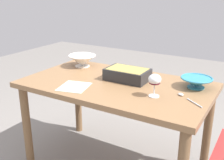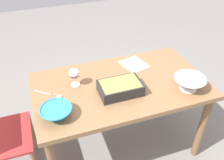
{
  "view_description": "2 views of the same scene",
  "coord_description": "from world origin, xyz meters",
  "px_view_note": "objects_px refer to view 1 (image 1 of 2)",
  "views": [
    {
      "loc": [
        0.97,
        -1.69,
        1.44
      ],
      "look_at": [
        0.03,
        -0.11,
        0.81
      ],
      "focal_mm": 44.07,
      "sensor_mm": 36.0,
      "label": 1
    },
    {
      "loc": [
        0.58,
        1.48,
        1.98
      ],
      "look_at": [
        0.08,
        0.01,
        0.81
      ],
      "focal_mm": 39.73,
      "sensor_mm": 36.0,
      "label": 2
    }
  ],
  "objects_px": {
    "dining_table": "(116,95)",
    "napkin": "(74,87)",
    "casserole_dish": "(127,74)",
    "small_bowl": "(196,82)",
    "serving_spoon": "(185,97)",
    "wine_glass": "(155,81)",
    "mixing_bowl": "(82,60)"
  },
  "relations": [
    {
      "from": "casserole_dish",
      "to": "mixing_bowl",
      "type": "bearing_deg",
      "value": 166.18
    },
    {
      "from": "dining_table",
      "to": "casserole_dish",
      "type": "height_order",
      "value": "casserole_dish"
    },
    {
      "from": "casserole_dish",
      "to": "napkin",
      "type": "bearing_deg",
      "value": -127.98
    },
    {
      "from": "small_bowl",
      "to": "serving_spoon",
      "type": "relative_size",
      "value": 1.13
    },
    {
      "from": "dining_table",
      "to": "serving_spoon",
      "type": "bearing_deg",
      "value": -3.17
    },
    {
      "from": "dining_table",
      "to": "small_bowl",
      "type": "relative_size",
      "value": 6.23
    },
    {
      "from": "dining_table",
      "to": "small_bowl",
      "type": "bearing_deg",
      "value": 20.15
    },
    {
      "from": "small_bowl",
      "to": "mixing_bowl",
      "type": "bearing_deg",
      "value": 178.32
    },
    {
      "from": "wine_glass",
      "to": "mixing_bowl",
      "type": "relative_size",
      "value": 0.62
    },
    {
      "from": "mixing_bowl",
      "to": "small_bowl",
      "type": "relative_size",
      "value": 1.1
    },
    {
      "from": "casserole_dish",
      "to": "serving_spoon",
      "type": "distance_m",
      "value": 0.51
    },
    {
      "from": "wine_glass",
      "to": "serving_spoon",
      "type": "xyz_separation_m",
      "value": [
        0.19,
        0.08,
        -0.1
      ]
    },
    {
      "from": "casserole_dish",
      "to": "small_bowl",
      "type": "distance_m",
      "value": 0.51
    },
    {
      "from": "casserole_dish",
      "to": "mixing_bowl",
      "type": "relative_size",
      "value": 1.31
    },
    {
      "from": "dining_table",
      "to": "serving_spoon",
      "type": "xyz_separation_m",
      "value": [
        0.53,
        -0.03,
        0.11
      ]
    },
    {
      "from": "small_bowl",
      "to": "serving_spoon",
      "type": "height_order",
      "value": "small_bowl"
    },
    {
      "from": "casserole_dish",
      "to": "wine_glass",
      "type": "bearing_deg",
      "value": -34.07
    },
    {
      "from": "mixing_bowl",
      "to": "small_bowl",
      "type": "xyz_separation_m",
      "value": [
        1.03,
        -0.03,
        -0.01
      ]
    },
    {
      "from": "dining_table",
      "to": "napkin",
      "type": "xyz_separation_m",
      "value": [
        -0.22,
        -0.23,
        0.1
      ]
    },
    {
      "from": "dining_table",
      "to": "napkin",
      "type": "relative_size",
      "value": 6.25
    },
    {
      "from": "casserole_dish",
      "to": "napkin",
      "type": "relative_size",
      "value": 1.45
    },
    {
      "from": "small_bowl",
      "to": "napkin",
      "type": "xyz_separation_m",
      "value": [
        -0.76,
        -0.43,
        -0.04
      ]
    },
    {
      "from": "serving_spoon",
      "to": "small_bowl",
      "type": "bearing_deg",
      "value": 87.58
    },
    {
      "from": "dining_table",
      "to": "wine_glass",
      "type": "relative_size",
      "value": 9.06
    },
    {
      "from": "casserole_dish",
      "to": "napkin",
      "type": "xyz_separation_m",
      "value": [
        -0.26,
        -0.33,
        -0.05
      ]
    },
    {
      "from": "wine_glass",
      "to": "small_bowl",
      "type": "distance_m",
      "value": 0.37
    },
    {
      "from": "casserole_dish",
      "to": "small_bowl",
      "type": "relative_size",
      "value": 1.45
    },
    {
      "from": "dining_table",
      "to": "napkin",
      "type": "height_order",
      "value": "napkin"
    },
    {
      "from": "small_bowl",
      "to": "napkin",
      "type": "relative_size",
      "value": 1.0
    },
    {
      "from": "mixing_bowl",
      "to": "small_bowl",
      "type": "distance_m",
      "value": 1.03
    },
    {
      "from": "casserole_dish",
      "to": "small_bowl",
      "type": "xyz_separation_m",
      "value": [
        0.5,
        0.1,
        -0.01
      ]
    },
    {
      "from": "napkin",
      "to": "mixing_bowl",
      "type": "bearing_deg",
      "value": 120.1
    }
  ]
}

